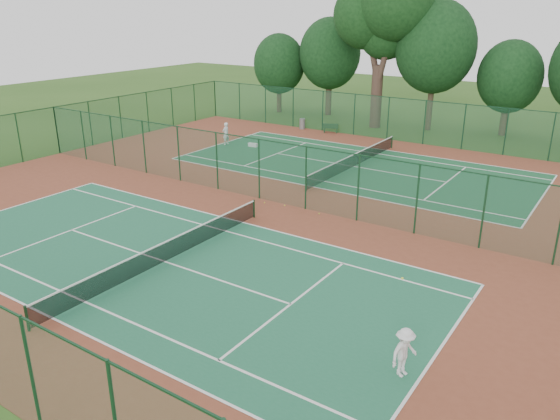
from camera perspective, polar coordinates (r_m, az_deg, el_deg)
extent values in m
plane|color=#2E541A|center=(30.42, 0.19, 0.68)|extent=(120.00, 120.00, 0.00)
cube|color=brown|center=(30.41, 0.19, 0.69)|extent=(40.00, 36.00, 0.01)
cube|color=#1F6444|center=(24.02, -11.87, -5.33)|extent=(23.77, 10.97, 0.01)
cube|color=#1B5731|center=(37.88, 7.79, 4.52)|extent=(23.77, 10.97, 0.01)
cube|color=#1B5236|center=(45.54, 13.02, 9.12)|extent=(40.00, 0.02, 3.50)
cube|color=#133521|center=(45.25, 13.20, 11.24)|extent=(40.00, 0.05, 0.05)
cube|color=#1B512F|center=(43.90, -22.30, 7.71)|extent=(0.02, 36.00, 3.50)
cube|color=#163E1F|center=(43.60, -22.60, 9.90)|extent=(0.05, 36.00, 0.05)
cube|color=#16432C|center=(29.87, 0.19, 3.84)|extent=(40.00, 0.02, 3.50)
cube|color=#153B21|center=(29.43, 0.19, 7.04)|extent=(40.00, 0.05, 0.05)
cylinder|color=#12321A|center=(20.46, -24.92, -10.25)|extent=(0.10, 0.10, 0.97)
cylinder|color=#12321A|center=(28.25, -2.74, 0.13)|extent=(0.10, 0.10, 0.97)
cube|color=black|center=(23.82, -11.95, -4.31)|extent=(0.02, 12.80, 0.85)
cube|color=white|center=(23.65, -12.02, -3.35)|extent=(0.04, 12.80, 0.06)
cylinder|color=#163D1D|center=(32.34, 2.75, 2.78)|extent=(0.10, 0.10, 0.97)
cylinder|color=#163D1D|center=(43.43, 11.62, 6.98)|extent=(0.10, 0.10, 0.97)
cube|color=black|center=(37.75, 7.82, 5.20)|extent=(0.02, 12.80, 0.85)
cube|color=white|center=(37.64, 7.85, 5.84)|extent=(0.04, 12.80, 0.06)
imported|color=silver|center=(16.87, 12.87, -14.31)|extent=(0.88, 1.15, 1.57)
imported|color=silver|center=(43.74, -5.69, 7.95)|extent=(0.46, 0.67, 1.76)
cylinder|color=gray|center=(49.57, 2.34, 9.00)|extent=(0.52, 0.52, 0.92)
cube|color=#12331A|center=(48.25, 4.66, 8.32)|extent=(0.21, 0.36, 0.41)
cube|color=#12331A|center=(48.16, 5.95, 8.25)|extent=(0.21, 0.36, 0.41)
cube|color=#12331A|center=(48.15, 5.31, 8.54)|extent=(1.39, 0.89, 0.05)
cube|color=#12331A|center=(47.94, 5.30, 8.74)|extent=(1.26, 0.58, 0.41)
cube|color=silver|center=(43.08, -2.85, 6.80)|extent=(0.78, 0.39, 0.28)
sphere|color=yellow|center=(29.99, 0.49, 0.49)|extent=(0.07, 0.07, 0.07)
sphere|color=#A6C22D|center=(28.88, 4.11, -0.38)|extent=(0.07, 0.07, 0.07)
sphere|color=yellow|center=(30.45, -1.62, 0.78)|extent=(0.07, 0.07, 0.07)
cylinder|color=#3A271F|center=(50.70, 10.04, 11.59)|extent=(1.01, 1.01, 5.51)
cylinder|color=#3A271F|center=(50.84, 9.59, 16.34)|extent=(1.87, 0.55, 5.48)
cylinder|color=#3A271F|center=(49.74, 11.17, 16.48)|extent=(1.74, 0.51, 5.95)
sphere|color=black|center=(51.01, 9.08, 19.48)|extent=(5.88, 5.88, 5.88)
sphere|color=black|center=(49.43, 12.08, 20.34)|extent=(6.25, 6.25, 6.25)
sphere|color=black|center=(50.78, 10.99, 17.81)|extent=(4.78, 4.78, 4.78)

